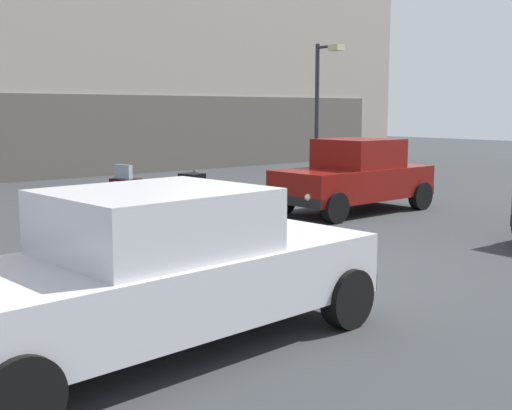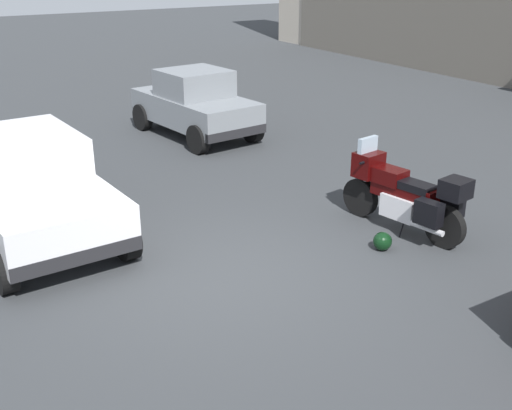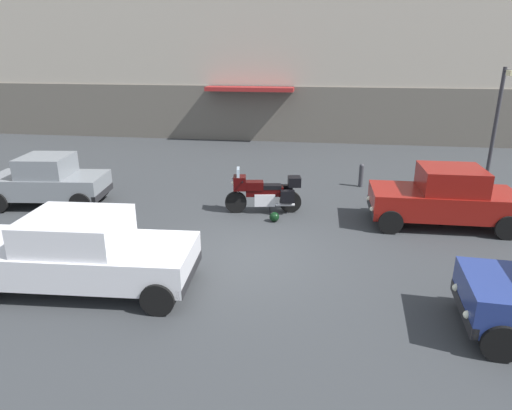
{
  "view_description": "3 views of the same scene",
  "coord_description": "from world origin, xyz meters",
  "px_view_note": "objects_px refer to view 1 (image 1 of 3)",
  "views": [
    {
      "loc": [
        -6.27,
        -7.26,
        2.3
      ],
      "look_at": [
        0.42,
        0.68,
        0.81
      ],
      "focal_mm": 47.06,
      "sensor_mm": 36.0,
      "label": 1
    },
    {
      "loc": [
        6.75,
        -3.62,
        4.11
      ],
      "look_at": [
        -0.41,
        0.73,
        0.75
      ],
      "focal_mm": 44.55,
      "sensor_mm": 36.0,
      "label": 2
    },
    {
      "loc": [
        1.74,
        -9.54,
        4.66
      ],
      "look_at": [
        0.14,
        1.18,
        0.88
      ],
      "focal_mm": 31.82,
      "sensor_mm": 36.0,
      "label": 3
    }
  ],
  "objects_px": {
    "motorcycle": "(158,203)",
    "helmet": "(198,232)",
    "car_sedan_far": "(159,270)",
    "streetlamp_curbside": "(321,101)",
    "bollard_curbside": "(196,186)",
    "car_wagon_end": "(355,176)"
  },
  "relations": [
    {
      "from": "car_sedan_far",
      "to": "bollard_curbside",
      "type": "relative_size",
      "value": 5.62
    },
    {
      "from": "car_wagon_end",
      "to": "streetlamp_curbside",
      "type": "distance_m",
      "value": 4.24
    },
    {
      "from": "motorcycle",
      "to": "car_sedan_far",
      "type": "relative_size",
      "value": 0.48
    },
    {
      "from": "bollard_curbside",
      "to": "helmet",
      "type": "bearing_deg",
      "value": -124.48
    },
    {
      "from": "bollard_curbside",
      "to": "car_wagon_end",
      "type": "bearing_deg",
      "value": -60.44
    },
    {
      "from": "car_sedan_far",
      "to": "bollard_curbside",
      "type": "xyz_separation_m",
      "value": [
        6.09,
        8.11,
        -0.34
      ]
    },
    {
      "from": "streetlamp_curbside",
      "to": "bollard_curbside",
      "type": "xyz_separation_m",
      "value": [
        -4.11,
        0.23,
        -2.1
      ]
    },
    {
      "from": "streetlamp_curbside",
      "to": "car_wagon_end",
      "type": "bearing_deg",
      "value": -124.03
    },
    {
      "from": "car_wagon_end",
      "to": "helmet",
      "type": "bearing_deg",
      "value": 4.41
    },
    {
      "from": "helmet",
      "to": "car_wagon_end",
      "type": "relative_size",
      "value": 0.07
    },
    {
      "from": "motorcycle",
      "to": "car_wagon_end",
      "type": "xyz_separation_m",
      "value": [
        4.96,
        -0.31,
        0.19
      ]
    },
    {
      "from": "motorcycle",
      "to": "streetlamp_curbside",
      "type": "xyz_separation_m",
      "value": [
        7.13,
        2.9,
        1.92
      ]
    },
    {
      "from": "motorcycle",
      "to": "helmet",
      "type": "bearing_deg",
      "value": 107.36
    },
    {
      "from": "helmet",
      "to": "car_wagon_end",
      "type": "distance_m",
      "value": 4.66
    },
    {
      "from": "motorcycle",
      "to": "helmet",
      "type": "xyz_separation_m",
      "value": [
        0.37,
        -0.72,
        -0.48
      ]
    },
    {
      "from": "car_wagon_end",
      "to": "bollard_curbside",
      "type": "distance_m",
      "value": 3.97
    },
    {
      "from": "helmet",
      "to": "streetlamp_curbside",
      "type": "bearing_deg",
      "value": 28.19
    },
    {
      "from": "streetlamp_curbside",
      "to": "bollard_curbside",
      "type": "distance_m",
      "value": 4.62
    },
    {
      "from": "helmet",
      "to": "motorcycle",
      "type": "bearing_deg",
      "value": 117.06
    },
    {
      "from": "streetlamp_curbside",
      "to": "bollard_curbside",
      "type": "bearing_deg",
      "value": 176.85
    },
    {
      "from": "helmet",
      "to": "bollard_curbside",
      "type": "height_order",
      "value": "bollard_curbside"
    },
    {
      "from": "car_wagon_end",
      "to": "streetlamp_curbside",
      "type": "relative_size",
      "value": 0.95
    }
  ]
}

